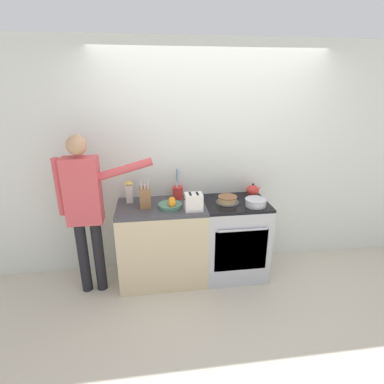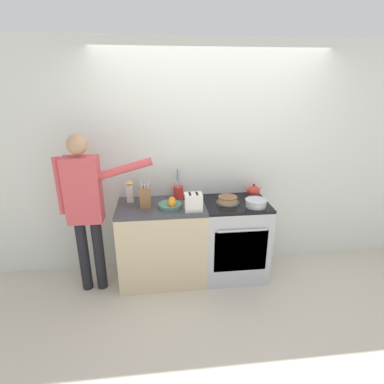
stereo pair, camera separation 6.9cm
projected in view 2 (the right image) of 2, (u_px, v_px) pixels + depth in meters
name	position (u px, v px, depth m)	size (l,w,h in m)	color
ground_plane	(218.00, 289.00, 3.32)	(16.00, 16.00, 0.00)	beige
wall_back	(211.00, 161.00, 3.45)	(8.00, 0.04, 2.60)	silver
counter_cabinet	(162.00, 242.00, 3.38)	(0.95, 0.59, 0.91)	beige
stove_range	(234.00, 239.00, 3.46)	(0.70, 0.62, 0.91)	#B7BABF
layer_cake	(228.00, 200.00, 3.27)	(0.26, 0.26, 0.08)	#4C4C51
tea_kettle	(254.00, 191.00, 3.46)	(0.18, 0.15, 0.15)	red
mixing_bowl	(256.00, 203.00, 3.18)	(0.23, 0.23, 0.08)	#B7BABF
knife_block	(145.00, 196.00, 3.17)	(0.11, 0.16, 0.31)	olive
utensil_crock	(178.00, 192.00, 3.40)	(0.11, 0.11, 0.34)	red
fruit_bowl	(171.00, 204.00, 3.17)	(0.25, 0.25, 0.10)	#4C7F66
toaster	(193.00, 202.00, 3.07)	(0.20, 0.14, 0.19)	silver
milk_carton	(130.00, 192.00, 3.28)	(0.07, 0.07, 0.25)	white
person_baker	(86.00, 202.00, 3.00)	(0.95, 0.20, 1.71)	black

